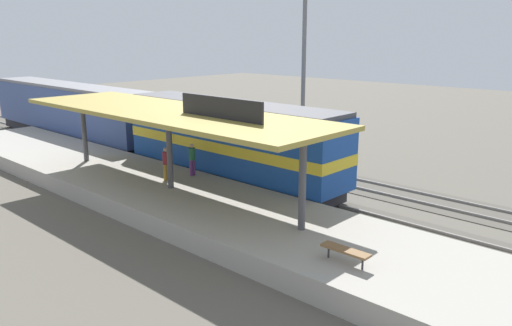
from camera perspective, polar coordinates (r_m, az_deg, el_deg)
name	(u,v)px	position (r m, az deg, el deg)	size (l,w,h in m)	color
ground_plane	(262,178)	(29.62, 0.69, -1.72)	(120.00, 120.00, 0.00)	#5B564C
track_near	(238,185)	(28.22, -2.04, -2.48)	(3.20, 110.00, 0.16)	#4E4941
track_far	(290,169)	(31.52, 3.86, -0.71)	(3.20, 110.00, 0.16)	#4E4941
platform	(171,197)	(25.20, -9.46, -3.73)	(6.00, 44.00, 0.90)	#9E998E
station_canopy	(169,114)	(24.19, -9.71, 5.47)	(5.20, 18.00, 4.70)	#47474C
platform_bench	(345,251)	(16.91, 9.99, -9.65)	(0.44, 1.70, 0.50)	#333338
locomotive	(230,142)	(28.01, -2.89, 2.41)	(2.93, 14.43, 4.44)	#28282D
passenger_carriage_single	(70,111)	(42.63, -20.14, 5.50)	(2.90, 20.00, 4.24)	#28282D
freight_car	(232,128)	(34.45, -2.70, 3.89)	(2.80, 12.00, 3.54)	#28282D
light_mast	(304,30)	(33.97, 5.46, 14.59)	(1.10, 1.10, 11.70)	slate
person_waiting	(166,162)	(26.15, -10.05, 0.11)	(0.34, 0.34, 1.71)	olive
person_walking	(192,158)	(26.87, -7.19, 0.59)	(0.34, 0.34, 1.71)	#663375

